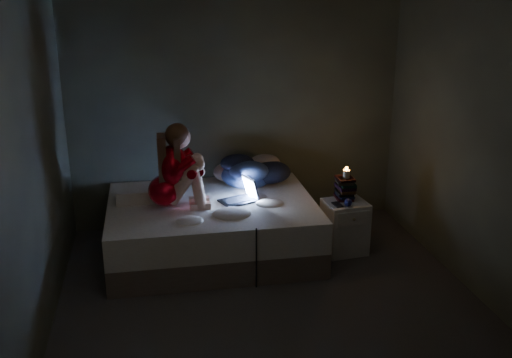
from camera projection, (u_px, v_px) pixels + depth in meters
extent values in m
cube|color=#353231|center=(272.00, 306.00, 5.02)|extent=(3.60, 3.80, 0.02)
cube|color=#3D3F37|center=(236.00, 109.00, 6.37)|extent=(3.60, 0.02, 2.60)
cube|color=#3D3F37|center=(356.00, 272.00, 2.82)|extent=(3.60, 0.02, 2.60)
cube|color=#3D3F37|center=(31.00, 172.00, 4.28)|extent=(0.02, 3.80, 2.60)
cube|color=#3D3F37|center=(484.00, 148.00, 4.91)|extent=(0.02, 3.80, 2.60)
cube|color=white|center=(139.00, 194.00, 5.83)|extent=(0.44, 0.32, 0.13)
cube|color=silver|center=(345.00, 227.00, 5.92)|extent=(0.44, 0.40, 0.54)
cylinder|color=beige|center=(346.00, 174.00, 5.84)|extent=(0.07, 0.07, 0.08)
cube|color=black|center=(336.00, 204.00, 5.76)|extent=(0.07, 0.14, 0.01)
sphere|color=navy|center=(347.00, 203.00, 5.71)|extent=(0.08, 0.08, 0.08)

